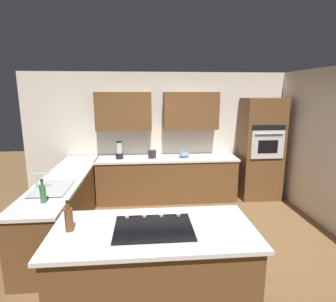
{
  "coord_description": "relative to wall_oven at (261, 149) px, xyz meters",
  "views": [
    {
      "loc": [
        0.55,
        3.71,
        2.2
      ],
      "look_at": [
        0.14,
        -1.01,
        1.19
      ],
      "focal_mm": 29.56,
      "sensor_mm": 36.0,
      "label": 1
    }
  ],
  "objects": [
    {
      "name": "island_top",
      "position": [
        2.33,
        2.95,
        -0.17
      ],
      "size": [
        1.98,
        0.97,
        0.04
      ],
      "primitive_type": "cube",
      "color": "silver",
      "rests_on": "island_base"
    },
    {
      "name": "ground_plane",
      "position": [
        1.85,
        1.72,
        -1.05
      ],
      "size": [
        14.0,
        14.0,
        0.0
      ],
      "primitive_type": "plane",
      "color": "brown"
    },
    {
      "name": "mixing_bowl",
      "position": [
        1.6,
        -0.0,
        -0.09
      ],
      "size": [
        0.21,
        0.21,
        0.12
      ],
      "primitive_type": "ellipsoid",
      "color": "#668CB2",
      "rests_on": "countertop_back"
    },
    {
      "name": "wall_left",
      "position": [
        -0.6,
        1.42,
        0.25
      ],
      "size": [
        0.1,
        4.0,
        2.6
      ],
      "primitive_type": "cube",
      "color": "silver",
      "rests_on": "ground"
    },
    {
      "name": "sink_unit",
      "position": [
        3.68,
        1.71,
        -0.13
      ],
      "size": [
        0.46,
        0.7,
        0.23
      ],
      "color": "#515456",
      "rests_on": "countertop_side"
    },
    {
      "name": "countertop_side",
      "position": [
        3.67,
        1.17,
        -0.17
      ],
      "size": [
        0.64,
        2.94,
        0.04
      ],
      "primitive_type": "cube",
      "color": "silver",
      "rests_on": "lower_cabinets_side"
    },
    {
      "name": "island_base",
      "position": [
        2.33,
        2.95,
        -0.62
      ],
      "size": [
        1.9,
        0.89,
        0.86
      ],
      "primitive_type": "cube",
      "color": "brown",
      "rests_on": "ground"
    },
    {
      "name": "kettle",
      "position": [
        2.25,
        -0.0,
        -0.07
      ],
      "size": [
        0.16,
        0.16,
        0.16
      ],
      "primitive_type": "cylinder",
      "color": "#262628",
      "rests_on": "countertop_back"
    },
    {
      "name": "wall_back",
      "position": [
        1.92,
        -0.33,
        0.39
      ],
      "size": [
        6.0,
        0.44,
        2.6
      ],
      "color": "silver",
      "rests_on": "ground"
    },
    {
      "name": "cooktop",
      "position": [
        2.33,
        2.94,
        -0.14
      ],
      "size": [
        0.76,
        0.56,
        0.03
      ],
      "color": "black",
      "rests_on": "island_top"
    },
    {
      "name": "dish_soap_bottle",
      "position": [
        3.62,
        2.19,
        -0.03
      ],
      "size": [
        0.07,
        0.07,
        0.29
      ],
      "color": "#336B38",
      "rests_on": "countertop_side"
    },
    {
      "name": "countertop_back",
      "position": [
        1.95,
        -0.0,
        -0.17
      ],
      "size": [
        2.84,
        0.64,
        0.04
      ],
      "primitive_type": "cube",
      "color": "silver",
      "rests_on": "lower_cabinets_back"
    },
    {
      "name": "lower_cabinets_back",
      "position": [
        1.95,
        -0.0,
        -0.62
      ],
      "size": [
        2.8,
        0.6,
        0.86
      ],
      "primitive_type": "cube",
      "color": "brown",
      "rests_on": "ground"
    },
    {
      "name": "oil_bottle",
      "position": [
        3.13,
        2.92,
        -0.02
      ],
      "size": [
        0.08,
        0.08,
        0.31
      ],
      "color": "brown",
      "rests_on": "island_top"
    },
    {
      "name": "blender",
      "position": [
        2.9,
        -0.0,
        0.01
      ],
      "size": [
        0.15,
        0.15,
        0.35
      ],
      "color": "black",
      "rests_on": "countertop_back"
    },
    {
      "name": "wall_oven",
      "position": [
        0.0,
        0.0,
        0.0
      ],
      "size": [
        0.8,
        0.66,
        2.09
      ],
      "color": "brown",
      "rests_on": "ground"
    },
    {
      "name": "lower_cabinets_side",
      "position": [
        3.67,
        1.17,
        -0.62
      ],
      "size": [
        0.6,
        2.9,
        0.86
      ],
      "primitive_type": "cube",
      "color": "brown",
      "rests_on": "ground"
    }
  ]
}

